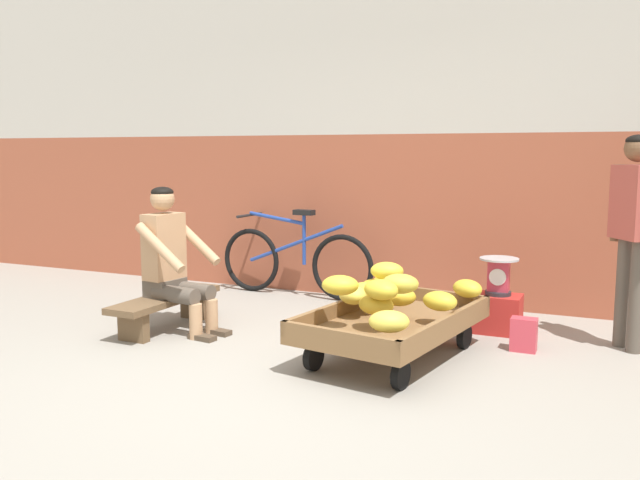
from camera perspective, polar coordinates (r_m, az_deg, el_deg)
ground_plane at (r=4.04m, az=-7.05°, el=-12.97°), size 80.00×80.00×0.00m
back_wall at (r=6.47m, az=6.45°, el=9.39°), size 16.00×0.30×3.25m
banana_cart at (r=4.61m, az=6.27°, el=-7.20°), size 1.07×1.56×0.36m
banana_pile at (r=4.58m, az=5.96°, el=-4.43°), size 0.98×1.41×0.27m
low_bench at (r=5.49m, az=-13.05°, el=-5.39°), size 0.32×1.11×0.27m
vendor_seated at (r=5.36m, az=-12.50°, el=-1.68°), size 0.71×0.53×1.14m
plastic_crate at (r=5.45m, az=14.91°, el=-6.09°), size 0.36×0.28×0.30m
weighing_scale at (r=5.38m, az=15.02°, el=-2.96°), size 0.30×0.30×0.29m
bicycle_near_left at (r=6.55m, az=-2.17°, el=-1.75°), size 1.66×0.48×0.86m
customer_adult at (r=5.18m, az=25.26°, el=1.74°), size 0.34×0.42×1.53m
shopping_bag at (r=5.01m, az=17.01°, el=-7.73°), size 0.18×0.12×0.24m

